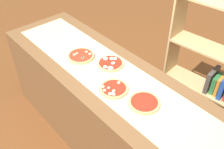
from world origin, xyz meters
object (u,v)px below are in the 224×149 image
Objects in this scene: pizza_mozzarella_1 at (110,63)px; pizza_mushroom_2 at (114,89)px; bookshelf at (216,76)px; pizza_plain_3 at (144,102)px; pizza_mushroom_0 at (81,56)px.

pizza_mozzarella_1 is 0.33m from pizza_mushroom_2.
pizza_mozzarella_1 is at bearing 143.42° from pizza_mushroom_2.
bookshelf reaches higher than pizza_mushroom_2.
pizza_plain_3 is at bearing 14.36° from pizza_mushroom_2.
pizza_mushroom_2 reaches higher than pizza_plain_3.
bookshelf reaches higher than pizza_mushroom_0.
pizza_mushroom_2 is (0.53, -0.07, -0.00)m from pizza_mushroom_0.
bookshelf is at bearing 50.17° from pizza_mushroom_0.
pizza_mozzarella_1 is 1.08m from bookshelf.
pizza_mushroom_2 is 1.15m from bookshelf.
pizza_mushroom_0 is 0.29m from pizza_mozzarella_1.
pizza_mushroom_0 is 0.17× the size of bookshelf.
pizza_mushroom_0 is 1.34m from bookshelf.
pizza_mushroom_2 is (0.26, -0.20, -0.00)m from pizza_mozzarella_1.
bookshelf is (0.58, 0.88, -0.26)m from pizza_mozzarella_1.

